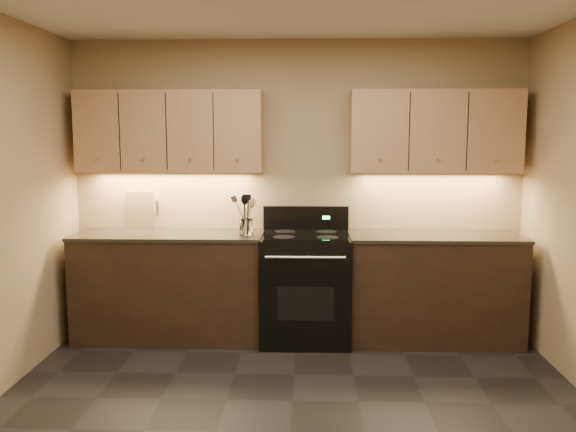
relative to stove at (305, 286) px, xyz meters
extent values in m
cube|color=tan|center=(-0.08, 0.32, 0.82)|extent=(4.00, 0.04, 2.60)
cube|color=black|center=(-1.18, 0.02, -0.03)|extent=(1.60, 0.60, 0.90)
cube|color=#3E3427|center=(-1.18, 0.02, 0.44)|extent=(1.62, 0.62, 0.03)
cube|color=black|center=(1.10, 0.02, -0.03)|extent=(1.44, 0.60, 0.90)
cube|color=#3E3427|center=(1.10, 0.02, 0.44)|extent=(1.46, 0.62, 0.03)
cube|color=black|center=(0.00, -0.01, -0.02)|extent=(0.76, 0.65, 0.92)
cube|color=black|center=(0.00, -0.01, 0.45)|extent=(0.70, 0.60, 0.01)
cube|color=black|center=(0.00, 0.28, 0.55)|extent=(0.76, 0.07, 0.22)
cube|color=#19FF33|center=(0.18, 0.24, 0.56)|extent=(0.06, 0.00, 0.03)
cylinder|color=silver|center=(0.00, -0.35, 0.32)|extent=(0.65, 0.02, 0.02)
cube|color=black|center=(0.00, -0.33, -0.07)|extent=(0.46, 0.00, 0.28)
cylinder|color=black|center=(-0.18, -0.16, 0.45)|extent=(0.18, 0.18, 0.00)
cylinder|color=black|center=(0.18, -0.16, 0.45)|extent=(0.18, 0.18, 0.00)
cylinder|color=black|center=(-0.18, 0.14, 0.45)|extent=(0.18, 0.18, 0.00)
cylinder|color=black|center=(0.18, 0.14, 0.45)|extent=(0.18, 0.18, 0.00)
cube|color=tan|center=(-1.18, 0.17, 1.32)|extent=(1.60, 0.30, 0.70)
cube|color=tan|center=(1.10, 0.17, 1.32)|extent=(1.44, 0.30, 0.70)
cube|color=#B2B5BA|center=(-1.38, 0.31, 0.64)|extent=(0.08, 0.01, 0.12)
cylinder|color=white|center=(-0.50, -0.08, 0.52)|extent=(0.15, 0.15, 0.14)
cylinder|color=white|center=(-0.50, -0.08, 0.46)|extent=(0.11, 0.11, 0.02)
cube|color=tan|center=(-1.49, 0.29, 0.62)|extent=(0.27, 0.08, 0.34)
camera|label=1|loc=(0.02, -5.13, 1.30)|focal=38.00mm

